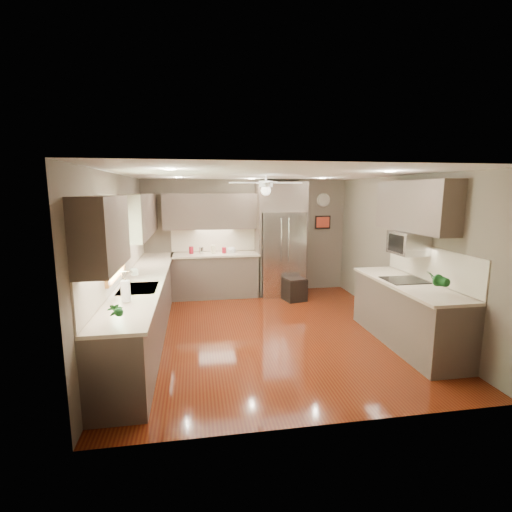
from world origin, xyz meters
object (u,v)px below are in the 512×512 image
object	(u,v)px
canister_c	(213,249)
potted_plant_right	(436,279)
canister_a	(191,250)
refrigerator	(281,241)
paper_towel	(126,291)
bowl	(231,252)
stool	(294,289)
soap_bottle	(134,272)
canister_b	(202,251)
canister_d	(224,250)
microwave	(408,243)
potted_plant_left	(115,310)

from	to	relation	value
canister_c	potted_plant_right	xyz separation A→B (m)	(2.69, -3.64, 0.09)
canister_a	refrigerator	bearing A→B (deg)	-2.17
canister_a	potted_plant_right	xyz separation A→B (m)	(3.15, -3.63, 0.10)
refrigerator	paper_towel	xyz separation A→B (m)	(-2.67, -3.33, -0.11)
refrigerator	potted_plant_right	bearing A→B (deg)	-71.06
bowl	stool	xyz separation A→B (m)	(1.25, -0.57, -0.73)
soap_bottle	potted_plant_right	world-z (taller)	potted_plant_right
canister_a	canister_b	distance (m)	0.22
canister_c	canister_d	bearing A→B (deg)	-4.43
canister_b	canister_c	bearing A→B (deg)	10.03
microwave	canister_b	bearing A→B (deg)	137.97
canister_a	soap_bottle	world-z (taller)	soap_bottle
microwave	stool	world-z (taller)	microwave
bowl	refrigerator	distance (m)	1.10
stool	paper_towel	xyz separation A→B (m)	(-2.85, -2.79, 0.84)
canister_d	microwave	bearing A→B (deg)	-47.20
potted_plant_right	soap_bottle	bearing A→B (deg)	159.24
canister_b	stool	distance (m)	2.12
canister_b	canister_c	xyz separation A→B (m)	(0.25, 0.04, 0.02)
potted_plant_left	canister_d	bearing A→B (deg)	71.09
canister_d	potted_plant_left	xyz separation A→B (m)	(-1.41, -4.12, 0.08)
canister_a	potted_plant_left	world-z (taller)	potted_plant_left
bowl	paper_towel	size ratio (longest dim) A/B	0.75
soap_bottle	potted_plant_left	xyz separation A→B (m)	(0.12, -2.01, 0.03)
refrigerator	bowl	bearing A→B (deg)	178.14
canister_a	canister_c	xyz separation A→B (m)	(0.46, 0.00, 0.01)
potted_plant_right	refrigerator	xyz separation A→B (m)	(-1.22, 3.56, 0.07)
potted_plant_right	bowl	world-z (taller)	potted_plant_right
canister_a	refrigerator	xyz separation A→B (m)	(1.93, -0.07, 0.17)
canister_b	bowl	size ratio (longest dim) A/B	0.74
canister_b	bowl	distance (m)	0.63
canister_d	bowl	xyz separation A→B (m)	(0.15, -0.02, -0.03)
bowl	refrigerator	world-z (taller)	refrigerator
microwave	potted_plant_right	bearing A→B (deg)	-96.91
canister_a	soap_bottle	size ratio (longest dim) A/B	0.73
canister_a	canister_d	size ratio (longest dim) A/B	1.13
microwave	potted_plant_left	bearing A→B (deg)	-161.17
bowl	canister_a	bearing A→B (deg)	177.44
potted_plant_left	potted_plant_right	bearing A→B (deg)	7.38
soap_bottle	refrigerator	bearing A→B (deg)	36.46
canister_a	paper_towel	size ratio (longest dim) A/B	0.55
canister_a	canister_b	world-z (taller)	canister_a
soap_bottle	canister_a	bearing A→B (deg)	68.30
canister_a	refrigerator	world-z (taller)	refrigerator
canister_a	microwave	bearing A→B (deg)	-40.52
canister_a	canister_d	xyz separation A→B (m)	(0.69, -0.02, -0.02)
canister_d	potted_plant_right	xyz separation A→B (m)	(2.46, -3.62, 0.12)
potted_plant_right	refrigerator	size ratio (longest dim) A/B	0.15
canister_d	refrigerator	distance (m)	1.25
soap_bottle	potted_plant_left	size ratio (longest dim) A/B	0.75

